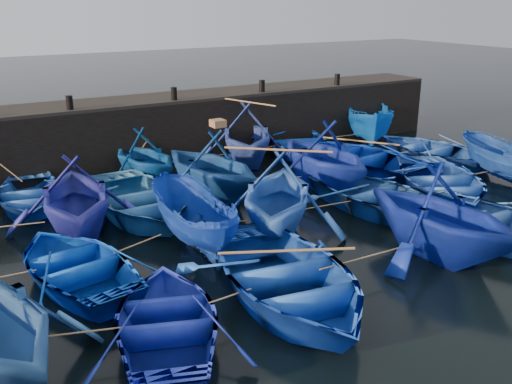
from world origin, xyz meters
TOP-DOWN VIEW (x-y plane):
  - ground at (0.00, 0.00)m, footprint 120.00×120.00m
  - quay_wall at (0.00, 10.50)m, footprint 26.00×2.50m
  - quay_top at (0.00, 10.50)m, footprint 26.00×2.50m
  - bollard_1 at (-4.00, 9.60)m, footprint 0.24×0.24m
  - bollard_2 at (0.00, 9.60)m, footprint 0.24×0.24m
  - bollard_3 at (4.00, 9.60)m, footprint 0.24×0.24m
  - bollard_4 at (8.00, 9.60)m, footprint 0.24×0.24m
  - boat_1 at (-6.06, 7.28)m, footprint 3.78×4.81m
  - boat_2 at (-1.95, 7.94)m, footprint 3.92×4.35m
  - boat_3 at (2.44, 8.23)m, footprint 5.79×6.09m
  - boat_4 at (5.12, 8.43)m, footprint 5.16×6.05m
  - boat_5 at (8.96, 8.27)m, footprint 4.55×5.35m
  - boat_7 at (-5.22, 4.28)m, footprint 4.79×5.30m
  - boat_8 at (-3.25, 4.75)m, footprint 4.08×5.63m
  - boat_9 at (-0.62, 5.12)m, footprint 4.85×5.34m
  - boat_10 at (3.30, 4.20)m, footprint 4.20×4.84m
  - boat_11 at (5.73, 5.10)m, footprint 4.90×6.26m
  - boat_12 at (9.19, 4.73)m, footprint 4.33×5.55m
  - boat_14 at (-5.97, 1.34)m, footprint 4.06×5.10m
  - boat_15 at (-2.76, 1.85)m, footprint 1.71×4.22m
  - boat_16 at (-0.28, 1.53)m, footprint 5.99×6.11m
  - boat_17 at (3.42, 1.37)m, footprint 4.33×5.60m
  - boat_18 at (6.16, 1.39)m, footprint 6.01×6.66m
  - boat_19 at (9.40, 1.38)m, footprint 1.76×4.17m
  - boat_21 at (-5.00, -1.97)m, footprint 4.37×5.12m
  - boat_22 at (-2.17, -1.88)m, footprint 4.90×6.30m
  - boat_23 at (2.51, -1.91)m, footprint 4.48×5.05m
  - boat_24 at (4.71, -1.94)m, footprint 3.63×5.03m
  - wooden_crate at (-0.32, 5.12)m, footprint 0.43×0.45m
  - mooring_ropes at (0.02, 5.10)m, footprint 18.10×11.89m
  - loose_oars at (1.43, 3.24)m, footprint 10.15×12.19m

SIDE VIEW (x-z plane):
  - ground at x=0.00m, z-range 0.00..0.00m
  - boat_21 at x=-5.00m, z-range 0.00..0.90m
  - boat_1 at x=-6.06m, z-range 0.00..0.91m
  - boat_14 at x=-5.97m, z-range 0.00..0.95m
  - boat_24 at x=4.71m, z-range 0.00..1.04m
  - boat_12 at x=9.19m, z-range 0.00..1.05m
  - boat_4 at x=5.12m, z-range 0.00..1.06m
  - boat_17 at x=3.42m, z-range 0.00..1.07m
  - boat_18 at x=6.16m, z-range 0.00..1.13m
  - boat_8 at x=-3.25m, z-range 0.00..1.15m
  - boat_11 at x=5.73m, z-range 0.00..1.18m
  - boat_22 at x=-2.17m, z-range 0.00..1.20m
  - boat_19 at x=9.40m, z-range 0.00..1.58m
  - boat_15 at x=-2.76m, z-range 0.00..1.61m
  - mooring_ropes at x=0.02m, z-range -0.18..1.92m
  - boat_5 at x=8.96m, z-range 0.00..2.00m
  - boat_2 at x=-1.95m, z-range 0.00..2.02m
  - boat_9 at x=-0.62m, z-range 0.00..2.44m
  - boat_16 at x=-0.28m, z-range 0.00..2.44m
  - boat_7 at x=-5.22m, z-range 0.00..2.45m
  - boat_23 at x=2.51m, z-range 0.00..2.46m
  - quay_wall at x=0.00m, z-range 0.00..2.50m
  - boat_10 at x=3.30m, z-range 0.00..2.51m
  - boat_3 at x=2.44m, z-range 0.00..2.51m
  - loose_oars at x=1.43m, z-range 1.17..2.56m
  - wooden_crate at x=-0.32m, z-range 2.44..2.67m
  - quay_top at x=0.00m, z-range 2.50..2.62m
  - bollard_1 at x=-4.00m, z-range 2.62..3.12m
  - bollard_2 at x=0.00m, z-range 2.62..3.12m
  - bollard_3 at x=4.00m, z-range 2.62..3.12m
  - bollard_4 at x=8.00m, z-range 2.62..3.12m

